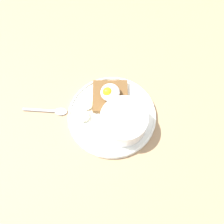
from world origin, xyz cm
name	(u,v)px	position (x,y,z in cm)	size (l,w,h in cm)	color
ground_plane	(112,118)	(0.00, 0.00, 1.00)	(120.00, 120.00, 2.00)	#9C7D58
plate	(112,115)	(0.00, 0.00, 2.80)	(25.29, 25.29, 1.60)	white
oatmeal_bowl	(124,121)	(3.60, 2.90, 6.22)	(12.80, 12.80, 6.36)	white
toast_slice	(109,96)	(-5.62, -0.39, 3.89)	(11.04, 11.04, 1.60)	brown
poached_egg	(109,92)	(-5.57, -0.46, 6.31)	(5.69, 5.54, 3.87)	white
banana_slice_front	(87,105)	(-3.55, -6.88, 3.63)	(4.20, 4.14, 1.51)	beige
banana_slice_left	(84,117)	(0.17, -8.04, 3.62)	(3.99, 4.08, 1.48)	beige
spoon	(51,111)	(-3.18, -17.69, 2.40)	(3.66, 13.03, 0.80)	silver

